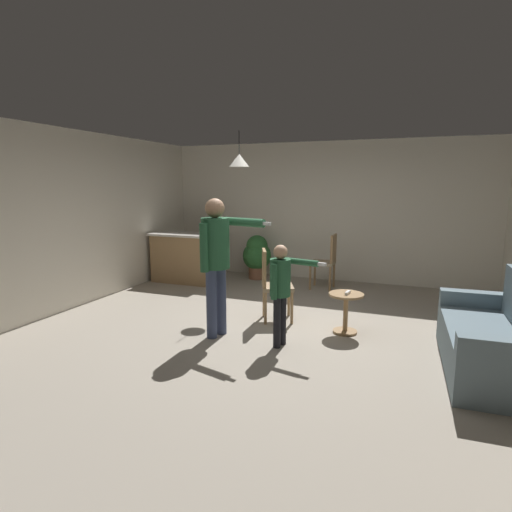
# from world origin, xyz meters

# --- Properties ---
(ground) EXTENTS (7.68, 7.68, 0.00)m
(ground) POSITION_xyz_m (0.00, 0.00, 0.00)
(ground) COLOR #9E9384
(wall_back) EXTENTS (6.40, 0.10, 2.70)m
(wall_back) POSITION_xyz_m (0.00, 3.20, 1.35)
(wall_back) COLOR silver
(wall_back) RESTS_ON ground
(wall_left) EXTENTS (0.10, 6.40, 2.70)m
(wall_left) POSITION_xyz_m (-3.20, 0.00, 1.35)
(wall_left) COLOR silver
(wall_left) RESTS_ON ground
(couch_floral) EXTENTS (0.91, 1.83, 1.00)m
(couch_floral) POSITION_xyz_m (2.54, -0.36, 0.33)
(couch_floral) COLOR slate
(couch_floral) RESTS_ON ground
(kitchen_counter) EXTENTS (1.26, 0.66, 0.95)m
(kitchen_counter) POSITION_xyz_m (-2.45, 1.99, 0.48)
(kitchen_counter) COLOR #99754C
(kitchen_counter) RESTS_ON ground
(side_table_by_couch) EXTENTS (0.44, 0.44, 0.52)m
(side_table_by_couch) POSITION_xyz_m (0.94, 0.22, 0.33)
(side_table_by_couch) COLOR #99754C
(side_table_by_couch) RESTS_ON ground
(person_adult) EXTENTS (0.88, 0.48, 1.72)m
(person_adult) POSITION_xyz_m (-0.54, -0.46, 1.07)
(person_adult) COLOR #384260
(person_adult) RESTS_ON ground
(person_child) EXTENTS (0.64, 0.34, 1.21)m
(person_child) POSITION_xyz_m (0.30, -0.50, 0.75)
(person_child) COLOR black
(person_child) RESTS_ON ground
(dining_chair_by_counter) EXTENTS (0.55, 0.55, 1.00)m
(dining_chair_by_counter) POSITION_xyz_m (-0.10, 0.37, 0.55)
(dining_chair_by_counter) COLOR #99754C
(dining_chair_by_counter) RESTS_ON ground
(dining_chair_near_wall) EXTENTS (0.42, 0.42, 1.00)m
(dining_chair_near_wall) POSITION_xyz_m (0.24, 2.40, 0.55)
(dining_chair_near_wall) COLOR #99754C
(dining_chair_near_wall) RESTS_ON ground
(potted_plant_corner) EXTENTS (0.57, 0.57, 0.88)m
(potted_plant_corner) POSITION_xyz_m (-1.23, 2.73, 0.49)
(potted_plant_corner) COLOR brown
(potted_plant_corner) RESTS_ON ground
(spare_remote_on_table) EXTENTS (0.06, 0.13, 0.04)m
(spare_remote_on_table) POSITION_xyz_m (0.96, 0.20, 0.54)
(spare_remote_on_table) COLOR white
(spare_remote_on_table) RESTS_ON side_table_by_couch
(ceiling_light_pendant) EXTENTS (0.32, 0.32, 0.55)m
(ceiling_light_pendant) POSITION_xyz_m (-0.92, 1.14, 2.25)
(ceiling_light_pendant) COLOR silver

